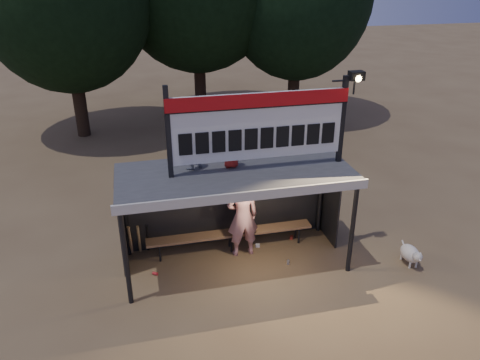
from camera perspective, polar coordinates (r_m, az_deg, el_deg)
name	(u,v)px	position (r m, az deg, el deg)	size (l,w,h in m)	color
ground	(236,262)	(11.05, -0.54, -9.93)	(80.00, 80.00, 0.00)	brown
player	(243,216)	(10.80, 0.31, -4.45)	(0.74, 0.49, 2.03)	silver
child_a	(191,148)	(9.90, -6.00, 3.84)	(0.45, 0.35, 0.92)	slate
child_b	(231,149)	(9.94, -1.12, 3.83)	(0.41, 0.27, 0.83)	#A81F19
dugout_shelter	(233,186)	(10.32, -0.88, -0.74)	(5.10, 2.08, 2.32)	#39393B
scoreboard_assembly	(262,124)	(9.66, 2.64, 6.88)	(4.10, 0.27, 1.99)	black
bench	(230,234)	(11.26, -1.17, -6.56)	(4.00, 0.35, 0.48)	brown
dog	(411,254)	(11.50, 20.11, -8.46)	(0.36, 0.81, 0.49)	silver
bats	(139,239)	(11.32, -12.21, -7.03)	(0.48, 0.33, 0.84)	#966F46
litter	(251,250)	(11.38, 1.39, -8.56)	(3.57, 1.29, 0.08)	#AA2D1D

